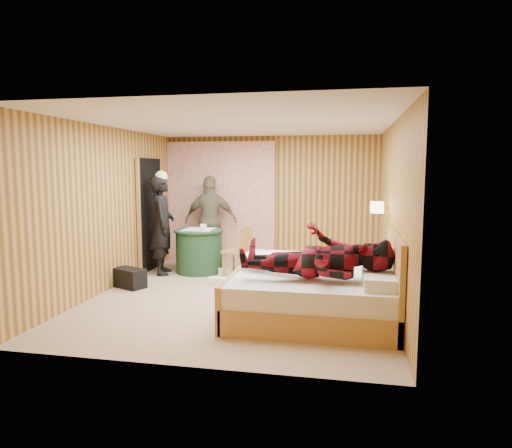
% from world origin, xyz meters
% --- Properties ---
extents(floor, '(4.20, 5.00, 0.01)m').
position_xyz_m(floor, '(0.00, 0.00, 0.00)').
color(floor, tan).
rests_on(floor, ground).
extents(ceiling, '(4.20, 5.00, 0.01)m').
position_xyz_m(ceiling, '(0.00, 0.00, 2.50)').
color(ceiling, silver).
rests_on(ceiling, wall_back).
extents(wall_back, '(4.20, 0.02, 2.50)m').
position_xyz_m(wall_back, '(0.00, 2.50, 1.25)').
color(wall_back, tan).
rests_on(wall_back, floor).
extents(wall_left, '(0.02, 5.00, 2.50)m').
position_xyz_m(wall_left, '(-2.10, 0.00, 1.25)').
color(wall_left, tan).
rests_on(wall_left, floor).
extents(wall_right, '(0.02, 5.00, 2.50)m').
position_xyz_m(wall_right, '(2.10, 0.00, 1.25)').
color(wall_right, tan).
rests_on(wall_right, floor).
extents(curtain, '(2.20, 0.08, 2.40)m').
position_xyz_m(curtain, '(-1.00, 2.43, 1.20)').
color(curtain, white).
rests_on(curtain, floor).
extents(doorway, '(0.06, 0.90, 2.05)m').
position_xyz_m(doorway, '(-2.06, 1.40, 1.02)').
color(doorway, black).
rests_on(doorway, floor).
extents(wall_lamp, '(0.26, 0.24, 0.16)m').
position_xyz_m(wall_lamp, '(1.92, 0.45, 1.30)').
color(wall_lamp, gold).
rests_on(wall_lamp, wall_right).
extents(bed, '(2.01, 1.59, 1.09)m').
position_xyz_m(bed, '(1.12, -0.88, 0.32)').
color(bed, tan).
rests_on(bed, floor).
extents(nightstand, '(0.39, 0.53, 0.52)m').
position_xyz_m(nightstand, '(1.88, 0.11, 0.27)').
color(nightstand, tan).
rests_on(nightstand, floor).
extents(round_table, '(0.89, 0.89, 0.79)m').
position_xyz_m(round_table, '(-1.11, 1.35, 0.40)').
color(round_table, '#21492C').
rests_on(round_table, floor).
extents(chair_far, '(0.49, 0.49, 0.93)m').
position_xyz_m(chair_far, '(-1.12, 2.05, 0.54)').
color(chair_far, tan).
rests_on(chair_far, floor).
extents(chair_near, '(0.51, 0.51, 0.88)m').
position_xyz_m(chair_near, '(-0.31, 1.19, 0.51)').
color(chair_near, tan).
rests_on(chair_near, floor).
extents(duffel_bag, '(0.60, 0.48, 0.30)m').
position_xyz_m(duffel_bag, '(-1.85, 0.10, 0.15)').
color(duffel_bag, black).
rests_on(duffel_bag, floor).
extents(sneaker_left, '(0.26, 0.18, 0.11)m').
position_xyz_m(sneaker_left, '(-0.60, 1.26, 0.05)').
color(sneaker_left, white).
rests_on(sneaker_left, floor).
extents(sneaker_right, '(0.28, 0.12, 0.12)m').
position_xyz_m(sneaker_right, '(-0.51, 0.49, 0.06)').
color(sneaker_right, white).
rests_on(sneaker_right, floor).
extents(woman_standing, '(0.59, 0.73, 1.75)m').
position_xyz_m(woman_standing, '(-1.70, 1.10, 0.88)').
color(woman_standing, black).
rests_on(woman_standing, floor).
extents(man_at_table, '(1.06, 0.55, 1.72)m').
position_xyz_m(man_at_table, '(-1.11, 2.09, 0.86)').
color(man_at_table, '#6A6346').
rests_on(man_at_table, floor).
extents(man_on_bed, '(0.86, 0.67, 1.77)m').
position_xyz_m(man_on_bed, '(1.15, -1.11, 0.98)').
color(man_on_bed, maroon).
rests_on(man_on_bed, bed).
extents(book_lower, '(0.22, 0.26, 0.02)m').
position_xyz_m(book_lower, '(1.88, 0.06, 0.53)').
color(book_lower, white).
rests_on(book_lower, nightstand).
extents(book_upper, '(0.23, 0.27, 0.02)m').
position_xyz_m(book_upper, '(1.88, 0.06, 0.55)').
color(book_upper, white).
rests_on(book_upper, nightstand).
extents(cup_nightstand, '(0.11, 0.11, 0.09)m').
position_xyz_m(cup_nightstand, '(1.88, 0.24, 0.56)').
color(cup_nightstand, white).
rests_on(cup_nightstand, nightstand).
extents(cup_table, '(0.14, 0.14, 0.10)m').
position_xyz_m(cup_table, '(-1.01, 1.30, 0.84)').
color(cup_table, white).
rests_on(cup_table, round_table).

